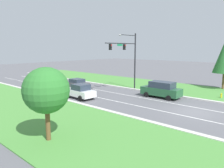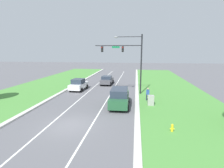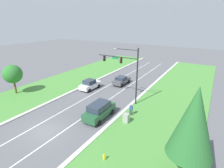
{
  "view_description": "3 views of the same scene",
  "coord_description": "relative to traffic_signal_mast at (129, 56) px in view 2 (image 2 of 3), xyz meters",
  "views": [
    {
      "loc": [
        -21.17,
        -7.9,
        6.36
      ],
      "look_at": [
        1.65,
        12.53,
        1.27
      ],
      "focal_mm": 35.0,
      "sensor_mm": 36.0,
      "label": 1
    },
    {
      "loc": [
        5.42,
        -13.31,
        6.23
      ],
      "look_at": [
        2.0,
        11.46,
        1.47
      ],
      "focal_mm": 28.0,
      "sensor_mm": 36.0,
      "label": 2
    },
    {
      "loc": [
        15.43,
        -10.64,
        11.99
      ],
      "look_at": [
        1.45,
        12.61,
        2.15
      ],
      "focal_mm": 28.0,
      "sensor_mm": 36.0,
      "label": 3
    }
  ],
  "objects": [
    {
      "name": "ground_plane",
      "position": [
        -4.33,
        -11.81,
        -5.58
      ],
      "size": [
        160.0,
        160.0,
        0.0
      ],
      "primitive_type": "plane",
      "color": "#5B5B60"
    },
    {
      "name": "curb_strip_right",
      "position": [
        1.32,
        -11.81,
        -5.5
      ],
      "size": [
        0.5,
        90.0,
        0.15
      ],
      "color": "beige",
      "rests_on": "ground_plane"
    },
    {
      "name": "curb_strip_left",
      "position": [
        -9.98,
        -11.81,
        -5.5
      ],
      "size": [
        0.5,
        90.0,
        0.15
      ],
      "color": "beige",
      "rests_on": "ground_plane"
    },
    {
      "name": "grass_verge_right",
      "position": [
        6.57,
        -11.81,
        -5.54
      ],
      "size": [
        10.0,
        90.0,
        0.08
      ],
      "color": "#4C8E3D",
      "rests_on": "ground_plane"
    },
    {
      "name": "lane_stripe_inner_left",
      "position": [
        -6.13,
        -11.81,
        -5.57
      ],
      "size": [
        0.14,
        81.0,
        0.01
      ],
      "color": "white",
      "rests_on": "ground_plane"
    },
    {
      "name": "lane_stripe_inner_right",
      "position": [
        -2.53,
        -11.81,
        -5.57
      ],
      "size": [
        0.14,
        81.0,
        0.01
      ],
      "color": "white",
      "rests_on": "ground_plane"
    },
    {
      "name": "traffic_signal_mast",
      "position": [
        0.0,
        0.0,
        0.0
      ],
      "size": [
        6.69,
        0.41,
        8.5
      ],
      "color": "black",
      "rests_on": "ground_plane"
    },
    {
      "name": "forest_suv",
      "position": [
        -0.69,
        -6.04,
        -4.52
      ],
      "size": [
        2.28,
        5.11,
        2.08
      ],
      "rotation": [
        0.0,
        0.0,
        0.02
      ],
      "color": "#235633",
      "rests_on": "ground_plane"
    },
    {
      "name": "graphite_sedan",
      "position": [
        -4.26,
        6.76,
        -4.74
      ],
      "size": [
        2.15,
        4.42,
        1.63
      ],
      "rotation": [
        0.0,
        0.0,
        -0.02
      ],
      "color": "#4C4C51",
      "rests_on": "ground_plane"
    },
    {
      "name": "white_sedan",
      "position": [
        -7.99,
        1.44,
        -4.67
      ],
      "size": [
        2.22,
        4.44,
        1.84
      ],
      "rotation": [
        0.0,
        0.0,
        -0.04
      ],
      "color": "white",
      "rests_on": "ground_plane"
    },
    {
      "name": "utility_cabinet",
      "position": [
        2.87,
        -5.36,
        -4.97
      ],
      "size": [
        0.7,
        0.6,
        1.22
      ],
      "color": "#9E9E99",
      "rests_on": "ground_plane"
    },
    {
      "name": "pedestrian",
      "position": [
        2.63,
        -3.43,
        -4.64
      ],
      "size": [
        0.4,
        0.23,
        1.69
      ],
      "rotation": [
        0.0,
        0.0,
        3.13
      ],
      "color": "#232842",
      "rests_on": "ground_plane"
    },
    {
      "name": "fire_hydrant",
      "position": [
        3.98,
        -11.99,
        -5.23
      ],
      "size": [
        0.34,
        0.2,
        0.7
      ],
      "color": "gold",
      "rests_on": "ground_plane"
    }
  ]
}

